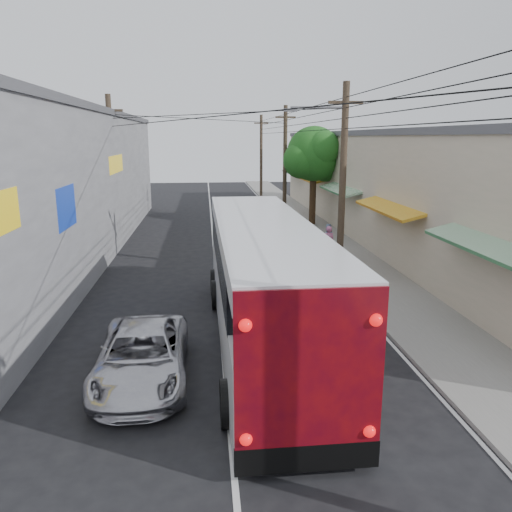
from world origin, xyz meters
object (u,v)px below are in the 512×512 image
at_px(parked_car_far, 261,207).
at_px(pedestrian_far, 327,238).
at_px(jeepney, 142,356).
at_px(coach_bus, 263,280).
at_px(parked_car_mid, 270,216).
at_px(pedestrian_near, 328,243).
at_px(parked_suv, 292,241).

xyz_separation_m(parked_car_far, pedestrian_far, (1.92, -13.56, 0.19)).
distance_m(jeepney, pedestrian_far, 14.98).
relative_size(coach_bus, parked_car_far, 3.08).
xyz_separation_m(parked_car_mid, parked_car_far, (0.00, 5.64, -0.15)).
bearing_deg(parked_car_far, pedestrian_near, -83.64).
relative_size(parked_suv, parked_car_mid, 1.27).
bearing_deg(pedestrian_near, pedestrian_far, -99.40).
distance_m(coach_bus, pedestrian_far, 11.59).
bearing_deg(parked_suv, pedestrian_far, 11.13).
height_order(coach_bus, pedestrian_far, coach_bus).
xyz_separation_m(jeepney, pedestrian_near, (7.43, 11.34, 0.29)).
relative_size(coach_bus, parked_suv, 2.03).
bearing_deg(pedestrian_far, jeepney, 65.29).
bearing_deg(parked_suv, jeepney, -118.59).
xyz_separation_m(jeepney, parked_suv, (5.83, 12.32, 0.24)).
distance_m(jeepney, pedestrian_near, 13.56).
bearing_deg(parked_car_mid, jeepney, -98.18).
relative_size(parked_car_mid, pedestrian_near, 2.93).
relative_size(parked_car_mid, pedestrian_far, 3.25).
distance_m(coach_bus, parked_car_far, 24.34).
height_order(coach_bus, parked_car_far, coach_bus).
bearing_deg(jeepney, pedestrian_near, 55.55).
xyz_separation_m(parked_car_far, pedestrian_near, (1.60, -15.03, 0.28)).
xyz_separation_m(coach_bus, parked_car_far, (2.60, 24.18, -1.18)).
distance_m(parked_car_far, pedestrian_far, 13.69).
relative_size(parked_suv, parked_car_far, 1.52).
distance_m(parked_suv, pedestrian_far, 1.99).
relative_size(parked_suv, pedestrian_far, 4.14).
bearing_deg(jeepney, parked_car_mid, 73.08).
bearing_deg(jeepney, pedestrian_far, 57.61).
height_order(parked_suv, pedestrian_far, parked_suv).
height_order(jeepney, parked_car_far, parked_car_far).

